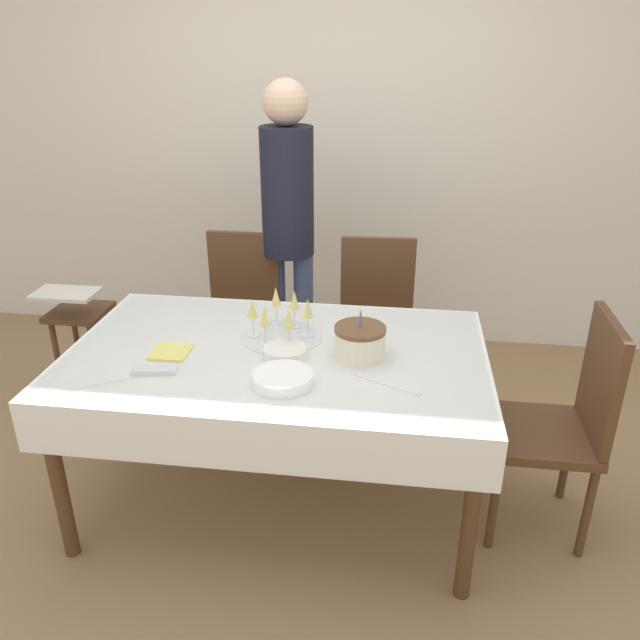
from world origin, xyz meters
TOP-DOWN VIEW (x-y plane):
  - ground_plane at (0.00, 0.00)m, footprint 12.00×12.00m
  - wall_back at (0.00, 1.83)m, footprint 8.00×0.05m
  - dining_table at (0.00, 0.00)m, footprint 1.72×1.05m
  - dining_chair_far_left at (-0.38, 0.84)m, footprint 0.43×0.43m
  - dining_chair_far_right at (0.37, 0.84)m, footprint 0.45×0.45m
  - dining_chair_right_end at (1.18, -0.00)m, footprint 0.42×0.42m
  - birthday_cake at (0.34, 0.00)m, footprint 0.21×0.21m
  - champagne_tray at (-0.00, 0.13)m, footprint 0.35×0.35m
  - plate_stack_main at (0.08, -0.26)m, footprint 0.23×0.23m
  - plate_stack_dessert at (0.05, -0.05)m, footprint 0.17×0.17m
  - cake_knife at (0.45, -0.21)m, footprint 0.28×0.15m
  - fork_pile at (-0.43, -0.24)m, footprint 0.18×0.08m
  - napkin_pile at (-0.42, -0.08)m, footprint 0.15×0.15m
  - person_standing at (-0.13, 0.99)m, footprint 0.28×0.28m
  - high_chair at (-1.26, 0.69)m, footprint 0.33×0.35m

SIDE VIEW (x-z plane):
  - ground_plane at x=0.00m, z-range 0.00..0.00m
  - high_chair at x=-1.26m, z-range 0.13..0.84m
  - dining_chair_far_left at x=-0.38m, z-range 0.05..1.02m
  - dining_chair_far_right at x=0.37m, z-range 0.05..1.02m
  - dining_chair_right_end at x=1.18m, z-range 0.05..1.02m
  - dining_table at x=0.00m, z-range 0.28..1.04m
  - cake_knife at x=0.45m, z-range 0.76..0.76m
  - napkin_pile at x=-0.42m, z-range 0.76..0.77m
  - fork_pile at x=-0.43m, z-range 0.76..0.78m
  - plate_stack_main at x=0.08m, z-range 0.76..0.80m
  - plate_stack_dessert at x=0.05m, z-range 0.76..0.80m
  - birthday_cake at x=0.34m, z-range 0.72..0.93m
  - champagne_tray at x=0.00m, z-range 0.75..0.93m
  - person_standing at x=-0.13m, z-range 0.19..1.95m
  - wall_back at x=0.00m, z-range 0.00..2.70m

